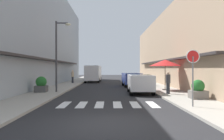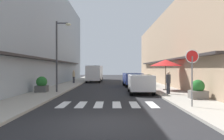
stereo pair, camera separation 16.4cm
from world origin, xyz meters
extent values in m
plane|color=#232326|center=(0.00, 16.66, 0.00)|extent=(91.61, 91.61, 0.00)
cube|color=#9E998E|center=(-4.82, 16.66, 0.06)|extent=(2.69, 58.30, 0.12)
cube|color=#9E998E|center=(4.82, 16.66, 0.06)|extent=(2.69, 58.30, 0.12)
cube|color=#939EA8|center=(-8.66, 17.74, 5.97)|extent=(5.00, 39.48, 11.93)
cube|color=#332D2D|center=(-5.91, 17.74, 2.80)|extent=(0.50, 27.63, 0.16)
cube|color=tan|center=(8.66, 17.74, 4.22)|extent=(5.00, 39.48, 8.45)
cube|color=#332D2D|center=(5.91, 17.74, 2.80)|extent=(0.50, 27.63, 0.16)
cube|color=silver|center=(-2.38, 4.19, 0.01)|extent=(0.45, 2.20, 0.01)
cube|color=silver|center=(-1.43, 4.19, 0.01)|extent=(0.45, 2.20, 0.01)
cube|color=silver|center=(-0.48, 4.19, 0.01)|extent=(0.45, 2.20, 0.01)
cube|color=silver|center=(0.47, 4.19, 0.01)|extent=(0.45, 2.20, 0.01)
cube|color=silver|center=(1.42, 4.19, 0.01)|extent=(0.45, 2.20, 0.01)
cube|color=silver|center=(2.38, 4.19, 0.01)|extent=(0.45, 2.20, 0.01)
cube|color=silver|center=(2.43, 9.56, 0.89)|extent=(1.84, 4.00, 1.13)
cube|color=black|center=(2.43, 9.36, 1.19)|extent=(1.52, 2.25, 0.56)
cylinder|color=black|center=(1.66, 10.88, 0.32)|extent=(0.24, 0.65, 0.64)
cylinder|color=black|center=(3.25, 10.84, 0.32)|extent=(0.24, 0.65, 0.64)
cylinder|color=black|center=(1.60, 8.27, 0.32)|extent=(0.24, 0.65, 0.64)
cylinder|color=black|center=(3.19, 8.23, 0.32)|extent=(0.24, 0.65, 0.64)
cube|color=navy|center=(2.43, 16.54, 0.89)|extent=(1.93, 4.04, 1.13)
cube|color=black|center=(2.43, 16.34, 1.19)|extent=(1.57, 2.28, 0.56)
cylinder|color=black|center=(1.57, 17.81, 0.32)|extent=(0.25, 0.65, 0.64)
cylinder|color=black|center=(3.16, 17.88, 0.32)|extent=(0.25, 0.65, 0.64)
cylinder|color=black|center=(1.69, 15.20, 0.32)|extent=(0.25, 0.65, 0.64)
cylinder|color=black|center=(3.28, 15.27, 0.32)|extent=(0.25, 0.65, 0.64)
cube|color=silver|center=(-2.28, 24.56, 1.34)|extent=(2.11, 5.46, 2.03)
cube|color=black|center=(-2.28, 24.29, 2.09)|extent=(1.73, 3.07, 0.56)
cylinder|color=black|center=(-3.12, 26.37, 0.32)|extent=(0.24, 0.65, 0.64)
cylinder|color=black|center=(-1.33, 26.31, 0.32)|extent=(0.24, 0.65, 0.64)
cylinder|color=black|center=(-3.23, 22.80, 0.32)|extent=(0.24, 0.65, 0.64)
cylinder|color=black|center=(-1.44, 22.75, 0.32)|extent=(0.24, 0.65, 0.64)
cylinder|color=slate|center=(4.05, 2.85, 1.32)|extent=(0.07, 0.07, 2.40)
cylinder|color=red|center=(4.05, 2.85, 2.52)|extent=(0.64, 0.03, 0.64)
torus|color=white|center=(4.05, 2.85, 2.52)|extent=(0.65, 0.05, 0.65)
cylinder|color=#38383D|center=(-4.09, 9.68, 2.88)|extent=(0.14, 0.14, 5.51)
cylinder|color=#38383D|center=(-3.64, 9.68, 5.48)|extent=(0.90, 0.10, 0.10)
ellipsoid|color=beige|center=(-3.19, 9.68, 5.38)|extent=(0.44, 0.28, 0.20)
cylinder|color=#262626|center=(4.81, 11.34, 0.15)|extent=(0.48, 0.48, 0.06)
cylinder|color=#4C3823|center=(4.81, 11.34, 1.28)|extent=(0.06, 0.06, 2.32)
cone|color=red|center=(4.81, 11.34, 2.44)|extent=(2.76, 2.76, 0.55)
cube|color=slate|center=(5.42, 5.69, 0.36)|extent=(0.93, 0.93, 0.49)
sphere|color=#236628|center=(5.42, 5.69, 0.88)|extent=(0.78, 0.78, 0.78)
cube|color=#4C4C4C|center=(-5.27, 9.71, 0.37)|extent=(0.88, 0.88, 0.49)
sphere|color=#236628|center=(-5.27, 9.71, 0.91)|extent=(0.84, 0.84, 0.84)
cube|color=slate|center=(4.17, 16.28, 0.36)|extent=(0.85, 0.85, 0.48)
sphere|color=#236628|center=(4.17, 16.28, 0.90)|extent=(0.87, 0.87, 0.87)
cylinder|color=#282B33|center=(4.29, 8.33, 0.51)|extent=(0.26, 0.26, 0.78)
cylinder|color=#333338|center=(4.29, 8.33, 1.21)|extent=(0.34, 0.34, 0.62)
sphere|color=tan|center=(4.29, 8.33, 1.62)|extent=(0.21, 0.21, 0.21)
cylinder|color=#282B33|center=(-4.64, 20.76, 0.51)|extent=(0.26, 0.26, 0.78)
cylinder|color=tan|center=(-4.64, 20.76, 1.21)|extent=(0.34, 0.34, 0.62)
sphere|color=tan|center=(-4.64, 20.76, 1.63)|extent=(0.21, 0.21, 0.21)
camera|label=1|loc=(0.06, -7.91, 1.93)|focal=36.22mm
camera|label=2|loc=(0.23, -7.91, 1.93)|focal=36.22mm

